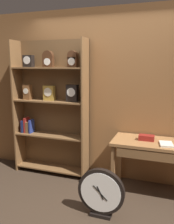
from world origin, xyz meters
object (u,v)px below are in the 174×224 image
object	(u,v)px
open_repair_manual	(166,144)
bookshelf	(51,106)
workbench	(165,150)
toolbox_small	(146,138)
round_clock_large	(101,193)

from	to	relation	value
open_repair_manual	bookshelf	bearing A→B (deg)	163.18
workbench	toolbox_small	distance (m)	0.28
workbench	toolbox_small	xyz separation A→B (m)	(-0.25, 0.04, 0.13)
workbench	toolbox_small	bearing A→B (deg)	170.29
round_clock_large	open_repair_manual	bearing A→B (deg)	44.01
bookshelf	round_clock_large	world-z (taller)	bookshelf
workbench	bookshelf	bearing A→B (deg)	174.18
workbench	round_clock_large	xyz separation A→B (m)	(-0.66, -0.73, -0.36)
toolbox_small	open_repair_manual	world-z (taller)	toolbox_small
workbench	open_repair_manual	world-z (taller)	open_repair_manual
bookshelf	workbench	distance (m)	1.84
workbench	toolbox_small	world-z (taller)	toolbox_small
bookshelf	open_repair_manual	distance (m)	1.85
bookshelf	open_repair_manual	world-z (taller)	bookshelf
bookshelf	open_repair_manual	size ratio (longest dim) A/B	9.78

